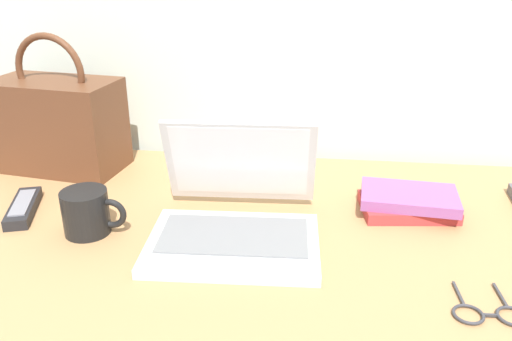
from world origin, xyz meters
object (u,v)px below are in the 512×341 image
Objects in this scene: coffee_mug at (87,212)px; eyeglasses at (489,313)px; handbag at (58,123)px; remote_control_far at (23,208)px; book_stack at (408,202)px; laptop at (236,214)px.

eyeglasses is (0.69, -0.17, -0.04)m from coffee_mug.
handbag is (-0.20, 0.30, 0.07)m from coffee_mug.
handbag reaches higher than remote_control_far.
coffee_mug is at bearing -165.62° from book_stack.
laptop is at bearing 4.98° from coffee_mug.
handbag reaches higher than eyeglasses.
laptop is 0.45m from remote_control_far.
laptop is 0.97× the size of handbag.
book_stack reaches higher than eyeglasses.
book_stack is at bearing 102.74° from eyeglasses.
book_stack is (-0.07, 0.33, 0.02)m from eyeglasses.
coffee_mug is (-0.28, -0.02, -0.00)m from laptop.
laptop is 0.28m from coffee_mug.
eyeglasses is at bearing -27.78° from handbag.
laptop reaches higher than eyeglasses.
coffee_mug is at bearing -56.91° from handbag.
remote_control_far is 0.82× the size of book_stack.
book_stack is at bearing 21.66° from laptop.
coffee_mug is 0.74× the size of remote_control_far.
coffee_mug is 0.37m from handbag.
eyeglasses is at bearing -14.70° from remote_control_far.
handbag is (-0.89, 0.47, 0.11)m from eyeglasses.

